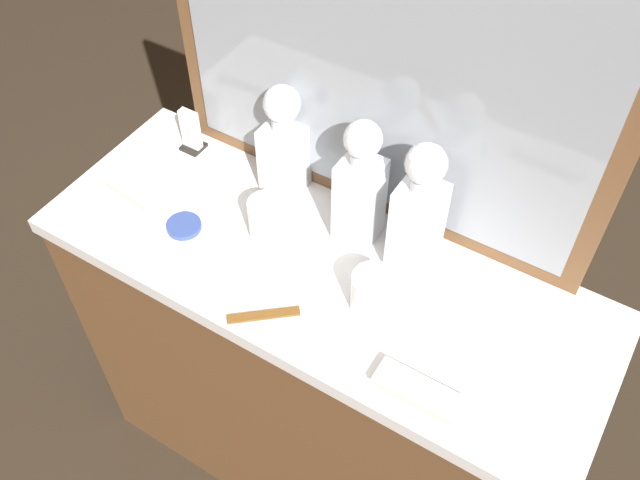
{
  "coord_description": "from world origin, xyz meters",
  "views": [
    {
      "loc": [
        0.48,
        -0.78,
        2.08
      ],
      "look_at": [
        0.0,
        0.0,
        1.02
      ],
      "focal_mm": 39.65,
      "sensor_mm": 36.0,
      "label": 1
    }
  ],
  "objects_px": {
    "crystal_decanter_rear": "(418,219)",
    "napkin_holder": "(191,133)",
    "porcelain_dish": "(184,226)",
    "tortoiseshell_comb": "(264,315)",
    "crystal_decanter_right": "(284,148)",
    "silver_brush_left": "(419,391)",
    "silver_brush_right": "(132,188)",
    "crystal_tumbler_far_left": "(268,221)",
    "crystal_decanter_center": "(360,193)",
    "crystal_tumbler_center": "(373,294)"
  },
  "relations": [
    {
      "from": "crystal_tumbler_far_left",
      "to": "tortoiseshell_comb",
      "type": "bearing_deg",
      "value": -58.57
    },
    {
      "from": "porcelain_dish",
      "to": "tortoiseshell_comb",
      "type": "distance_m",
      "value": 0.3
    },
    {
      "from": "silver_brush_left",
      "to": "crystal_decanter_rear",
      "type": "bearing_deg",
      "value": 118.95
    },
    {
      "from": "crystal_tumbler_far_left",
      "to": "silver_brush_right",
      "type": "height_order",
      "value": "crystal_tumbler_far_left"
    },
    {
      "from": "crystal_decanter_rear",
      "to": "porcelain_dish",
      "type": "relative_size",
      "value": 4.11
    },
    {
      "from": "crystal_decanter_center",
      "to": "silver_brush_right",
      "type": "xyz_separation_m",
      "value": [
        -0.5,
        -0.16,
        -0.11
      ]
    },
    {
      "from": "porcelain_dish",
      "to": "crystal_tumbler_far_left",
      "type": "bearing_deg",
      "value": 24.87
    },
    {
      "from": "silver_brush_right",
      "to": "porcelain_dish",
      "type": "bearing_deg",
      "value": -8.28
    },
    {
      "from": "silver_brush_left",
      "to": "tortoiseshell_comb",
      "type": "xyz_separation_m",
      "value": [
        -0.33,
        -0.0,
        -0.01
      ]
    },
    {
      "from": "crystal_decanter_center",
      "to": "tortoiseshell_comb",
      "type": "bearing_deg",
      "value": -99.97
    },
    {
      "from": "porcelain_dish",
      "to": "napkin_holder",
      "type": "relative_size",
      "value": 0.69
    },
    {
      "from": "crystal_decanter_rear",
      "to": "crystal_tumbler_far_left",
      "type": "bearing_deg",
      "value": -161.26
    },
    {
      "from": "crystal_tumbler_center",
      "to": "porcelain_dish",
      "type": "height_order",
      "value": "crystal_tumbler_center"
    },
    {
      "from": "crystal_decanter_rear",
      "to": "crystal_tumbler_far_left",
      "type": "height_order",
      "value": "crystal_decanter_rear"
    },
    {
      "from": "silver_brush_right",
      "to": "napkin_holder",
      "type": "height_order",
      "value": "napkin_holder"
    },
    {
      "from": "crystal_decanter_right",
      "to": "silver_brush_left",
      "type": "distance_m",
      "value": 0.6
    },
    {
      "from": "crystal_decanter_center",
      "to": "silver_brush_right",
      "type": "height_order",
      "value": "crystal_decanter_center"
    },
    {
      "from": "crystal_decanter_right",
      "to": "porcelain_dish",
      "type": "xyz_separation_m",
      "value": [
        -0.11,
        -0.23,
        -0.1
      ]
    },
    {
      "from": "porcelain_dish",
      "to": "silver_brush_left",
      "type": "bearing_deg",
      "value": -8.9
    },
    {
      "from": "crystal_tumbler_far_left",
      "to": "tortoiseshell_comb",
      "type": "xyz_separation_m",
      "value": [
        0.11,
        -0.18,
        -0.04
      ]
    },
    {
      "from": "tortoiseshell_comb",
      "to": "napkin_holder",
      "type": "xyz_separation_m",
      "value": [
        -0.42,
        0.32,
        0.04
      ]
    },
    {
      "from": "crystal_decanter_center",
      "to": "crystal_tumbler_center",
      "type": "xyz_separation_m",
      "value": [
        0.12,
        -0.15,
        -0.08
      ]
    },
    {
      "from": "crystal_decanter_center",
      "to": "napkin_holder",
      "type": "relative_size",
      "value": 2.78
    },
    {
      "from": "crystal_tumbler_far_left",
      "to": "crystal_decanter_right",
      "type": "bearing_deg",
      "value": 110.29
    },
    {
      "from": "porcelain_dish",
      "to": "tortoiseshell_comb",
      "type": "height_order",
      "value": "porcelain_dish"
    },
    {
      "from": "crystal_decanter_rear",
      "to": "porcelain_dish",
      "type": "xyz_separation_m",
      "value": [
        -0.46,
        -0.18,
        -0.12
      ]
    },
    {
      "from": "crystal_decanter_rear",
      "to": "crystal_tumbler_far_left",
      "type": "distance_m",
      "value": 0.32
    },
    {
      "from": "crystal_decanter_rear",
      "to": "napkin_holder",
      "type": "relative_size",
      "value": 2.85
    },
    {
      "from": "crystal_decanter_center",
      "to": "tortoiseshell_comb",
      "type": "relative_size",
      "value": 2.5
    },
    {
      "from": "crystal_decanter_rear",
      "to": "tortoiseshell_comb",
      "type": "bearing_deg",
      "value": -123.29
    },
    {
      "from": "silver_brush_left",
      "to": "tortoiseshell_comb",
      "type": "height_order",
      "value": "silver_brush_left"
    },
    {
      "from": "crystal_tumbler_center",
      "to": "tortoiseshell_comb",
      "type": "xyz_separation_m",
      "value": [
        -0.17,
        -0.13,
        -0.04
      ]
    },
    {
      "from": "crystal_tumbler_far_left",
      "to": "napkin_holder",
      "type": "bearing_deg",
      "value": 156.4
    },
    {
      "from": "napkin_holder",
      "to": "crystal_tumbler_far_left",
      "type": "bearing_deg",
      "value": -23.6
    },
    {
      "from": "crystal_decanter_center",
      "to": "porcelain_dish",
      "type": "distance_m",
      "value": 0.39
    },
    {
      "from": "crystal_tumbler_center",
      "to": "silver_brush_right",
      "type": "height_order",
      "value": "crystal_tumbler_center"
    },
    {
      "from": "crystal_decanter_center",
      "to": "crystal_decanter_right",
      "type": "bearing_deg",
      "value": 167.95
    },
    {
      "from": "crystal_tumbler_center",
      "to": "napkin_holder",
      "type": "xyz_separation_m",
      "value": [
        -0.59,
        0.18,
        0.01
      ]
    },
    {
      "from": "silver_brush_left",
      "to": "porcelain_dish",
      "type": "height_order",
      "value": "silver_brush_left"
    },
    {
      "from": "crystal_decanter_center",
      "to": "silver_brush_left",
      "type": "height_order",
      "value": "crystal_decanter_center"
    },
    {
      "from": "crystal_decanter_rear",
      "to": "crystal_tumbler_center",
      "type": "height_order",
      "value": "crystal_decanter_rear"
    },
    {
      "from": "crystal_tumbler_center",
      "to": "silver_brush_right",
      "type": "distance_m",
      "value": 0.62
    },
    {
      "from": "porcelain_dish",
      "to": "tortoiseshell_comb",
      "type": "xyz_separation_m",
      "value": [
        0.28,
        -0.1,
        -0.0
      ]
    },
    {
      "from": "tortoiseshell_comb",
      "to": "crystal_tumbler_far_left",
      "type": "bearing_deg",
      "value": 121.43
    },
    {
      "from": "crystal_tumbler_far_left",
      "to": "napkin_holder",
      "type": "xyz_separation_m",
      "value": [
        -0.31,
        0.14,
        0.0
      ]
    },
    {
      "from": "crystal_decanter_rear",
      "to": "tortoiseshell_comb",
      "type": "height_order",
      "value": "crystal_decanter_rear"
    },
    {
      "from": "crystal_tumbler_far_left",
      "to": "crystal_tumbler_center",
      "type": "bearing_deg",
      "value": -9.58
    },
    {
      "from": "silver_brush_left",
      "to": "crystal_decanter_right",
      "type": "bearing_deg",
      "value": 146.95
    },
    {
      "from": "crystal_tumbler_far_left",
      "to": "porcelain_dish",
      "type": "xyz_separation_m",
      "value": [
        -0.17,
        -0.08,
        -0.04
      ]
    },
    {
      "from": "crystal_decanter_center",
      "to": "crystal_tumbler_center",
      "type": "distance_m",
      "value": 0.21
    }
  ]
}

